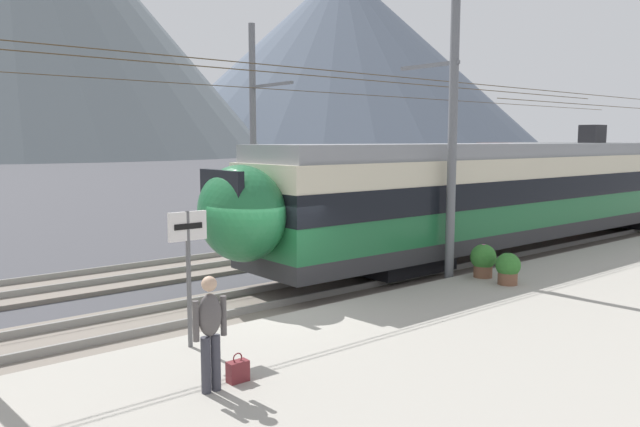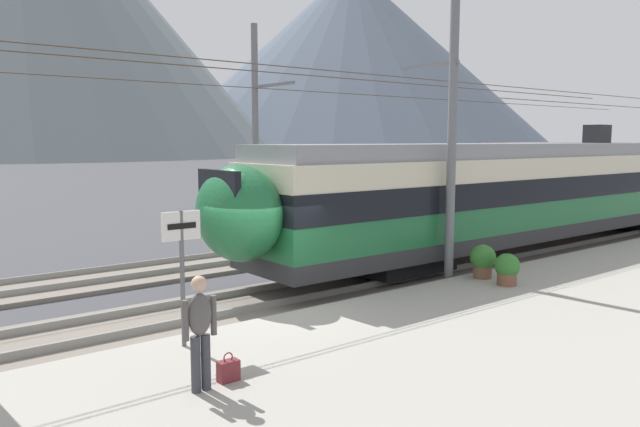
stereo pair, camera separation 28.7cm
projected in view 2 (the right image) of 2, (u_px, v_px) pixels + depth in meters
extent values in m
plane|color=#424247|center=(271.00, 321.00, 13.54)|extent=(400.00, 400.00, 0.00)
cube|color=#A39E93|center=(421.00, 372.00, 10.06)|extent=(120.00, 7.41, 0.37)
cube|color=slate|center=(242.00, 306.00, 14.50)|extent=(120.00, 3.00, 0.12)
cube|color=gray|center=(259.00, 307.00, 13.92)|extent=(120.00, 0.07, 0.16)
cube|color=gray|center=(227.00, 294.00, 15.04)|extent=(120.00, 0.07, 0.16)
cube|color=slate|center=(157.00, 271.00, 18.32)|extent=(120.00, 3.00, 0.12)
cube|color=gray|center=(167.00, 271.00, 17.74)|extent=(120.00, 0.07, 0.16)
cube|color=gray|center=(147.00, 263.00, 18.86)|extent=(120.00, 0.07, 0.16)
cube|color=#2D2D30|center=(541.00, 225.00, 22.05)|extent=(23.97, 2.82, 0.45)
cube|color=#1E6638|center=(542.00, 207.00, 21.97)|extent=(23.97, 2.82, 0.85)
cube|color=black|center=(543.00, 185.00, 21.88)|extent=(23.97, 2.86, 0.75)
cube|color=beige|center=(544.00, 165.00, 21.79)|extent=(23.97, 2.82, 0.65)
cube|color=gray|center=(545.00, 150.00, 21.73)|extent=(23.67, 2.62, 0.45)
cube|color=black|center=(394.00, 262.00, 17.54)|extent=(2.80, 2.25, 0.42)
cube|color=black|center=(637.00, 220.00, 26.66)|extent=(2.80, 2.25, 0.42)
ellipsoid|color=#1E6638|center=(239.00, 213.00, 14.19)|extent=(1.80, 2.59, 2.25)
cube|color=black|center=(219.00, 196.00, 13.84)|extent=(0.16, 1.69, 1.19)
cube|color=black|center=(597.00, 134.00, 23.87)|extent=(0.90, 0.70, 0.70)
cube|color=black|center=(568.00, 206.00, 32.27)|extent=(2.80, 2.24, 0.42)
ellipsoid|color=red|center=(494.00, 177.00, 28.08)|extent=(1.80, 2.58, 2.25)
cube|color=black|center=(487.00, 168.00, 27.72)|extent=(0.16, 1.68, 1.19)
cylinder|color=slate|center=(452.00, 134.00, 16.00)|extent=(0.24, 0.24, 8.21)
cube|color=slate|center=(429.00, 65.00, 16.44)|extent=(0.10, 2.00, 0.10)
cylinder|color=#473823|center=(406.00, 77.00, 17.13)|extent=(43.17, 0.02, 0.02)
cylinder|color=slate|center=(255.00, 137.00, 22.68)|extent=(0.24, 0.24, 8.16)
cube|color=slate|center=(272.00, 85.00, 21.57)|extent=(0.10, 2.60, 0.10)
cylinder|color=#473823|center=(291.00, 90.00, 20.70)|extent=(43.17, 0.02, 0.02)
cylinder|color=#59595B|center=(182.00, 280.00, 10.62)|extent=(0.08, 0.08, 2.38)
cube|color=silver|center=(181.00, 226.00, 10.51)|extent=(0.70, 0.06, 0.50)
cube|color=black|center=(182.00, 226.00, 10.48)|extent=(0.52, 0.01, 0.10)
cylinder|color=#383842|center=(196.00, 364.00, 8.74)|extent=(0.14, 0.14, 0.82)
cylinder|color=#383842|center=(206.00, 362.00, 8.84)|extent=(0.14, 0.14, 0.82)
ellipsoid|color=#514C4C|center=(200.00, 314.00, 8.71)|extent=(0.36, 0.22, 0.62)
sphere|color=tan|center=(199.00, 283.00, 8.65)|extent=(0.22, 0.22, 0.22)
cylinder|color=#514C4C|center=(185.00, 321.00, 8.58)|extent=(0.09, 0.09, 0.58)
cylinder|color=#514C4C|center=(214.00, 315.00, 8.85)|extent=(0.09, 0.09, 0.58)
cube|color=maroon|center=(228.00, 371.00, 9.17)|extent=(0.32, 0.18, 0.32)
torus|color=maroon|center=(228.00, 357.00, 9.15)|extent=(0.16, 0.02, 0.16)
cylinder|color=brown|center=(482.00, 271.00, 16.07)|extent=(0.49, 0.49, 0.34)
sphere|color=#33752D|center=(483.00, 257.00, 16.03)|extent=(0.68, 0.68, 0.68)
sphere|color=#DB5193|center=(483.00, 252.00, 16.01)|extent=(0.37, 0.37, 0.37)
cylinder|color=brown|center=(507.00, 279.00, 15.27)|extent=(0.48, 0.48, 0.31)
sphere|color=#33752D|center=(507.00, 266.00, 15.23)|extent=(0.62, 0.62, 0.62)
sphere|color=purple|center=(507.00, 260.00, 15.21)|extent=(0.34, 0.34, 0.34)
cone|color=#515B6B|center=(351.00, 60.00, 217.00)|extent=(140.88, 140.88, 64.26)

